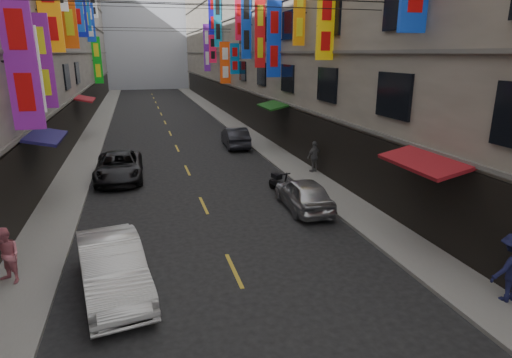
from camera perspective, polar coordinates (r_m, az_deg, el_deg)
sidewalk_left at (r=36.16m, az=-20.93°, el=5.35°), size 2.00×90.00×0.12m
sidewalk_right at (r=36.97m, az=-2.03°, el=6.64°), size 2.00×90.00×0.12m
building_row_right at (r=38.40m, az=7.17°, el=21.01°), size 10.14×90.00×19.00m
haze_block at (r=85.60m, az=-14.63°, el=19.06°), size 18.00×8.00×22.00m
shop_signage at (r=28.17m, az=-11.57°, el=21.65°), size 14.00×55.00×12.38m
street_awnings at (r=19.76m, az=-11.82°, el=6.34°), size 13.99×35.20×0.41m
overhead_cables at (r=23.69m, az=-10.17°, el=22.15°), size 14.00×38.04×1.24m
lane_markings at (r=33.14m, az=-10.97°, el=5.11°), size 0.12×80.20×0.01m
scooter_far_right at (r=20.18m, az=3.06°, el=-0.60°), size 0.63×1.79×1.14m
car_left_mid at (r=12.49m, az=-18.58°, el=-11.11°), size 2.32×4.76×1.50m
car_left_far at (r=23.25m, az=-17.79°, el=1.58°), size 2.39×5.06×1.40m
car_right_mid at (r=18.06m, az=6.35°, el=-1.95°), size 1.71×4.03×1.36m
car_right_far at (r=30.04m, az=-2.78°, el=5.59°), size 1.71×4.32×1.40m
pedestrian_lfar at (r=13.91m, az=-30.33°, el=-8.86°), size 0.96×0.93×1.63m
pedestrian_rnear at (r=13.02m, az=30.94°, el=-10.08°), size 1.24×0.71×1.86m
pedestrian_rfar at (r=23.38m, az=7.80°, el=2.99°), size 1.12×0.85×1.70m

